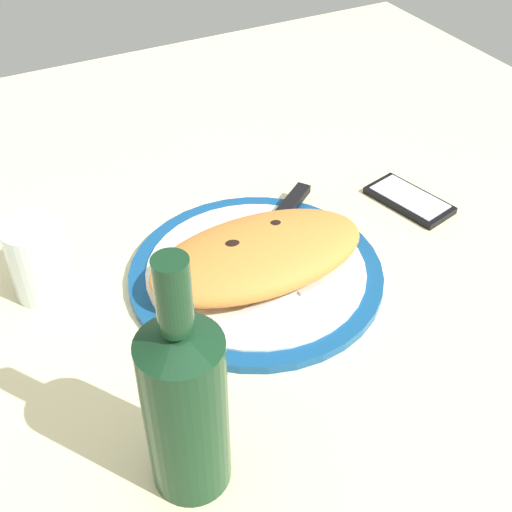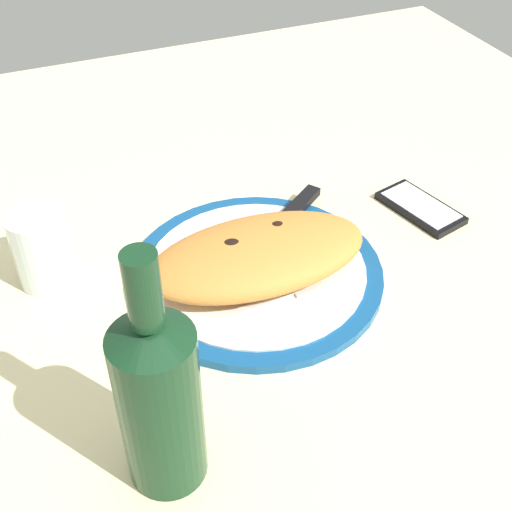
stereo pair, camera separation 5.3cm
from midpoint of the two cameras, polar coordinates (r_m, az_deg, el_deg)
name	(u,v)px [view 2 (the right image)]	position (r cm, az deg, el deg)	size (l,w,h in cm)	color
ground_plane	(256,285)	(86.85, 1.76, -2.58)	(150.00, 150.00, 3.00)	beige
plate	(256,273)	(85.37, 1.79, -1.48)	(32.39, 32.39, 1.50)	navy
calzone	(261,254)	(82.82, 2.29, 0.11)	(28.48, 15.23, 5.31)	orange
fork	(270,300)	(80.29, 3.15, -3.84)	(17.56, 3.03, 0.40)	silver
knife	(287,218)	(92.43, 4.29, 3.17)	(20.14, 15.13, 1.20)	silver
smartphone	(420,208)	(100.25, 15.33, 3.97)	(9.03, 13.59, 1.16)	black
water_glass	(44,253)	(86.02, -15.98, 0.23)	(7.32, 7.32, 10.11)	silver
wine_bottle	(159,397)	(59.42, -5.69, -12.00)	(7.51, 7.51, 26.75)	#14381E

